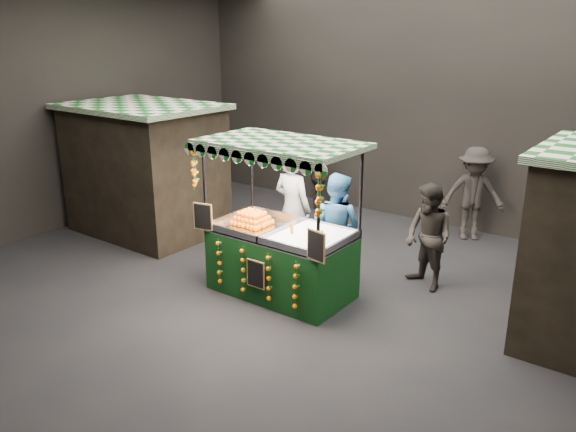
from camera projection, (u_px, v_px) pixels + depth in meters
The scene contains 11 objects.
ground at pixel (292, 305), 8.64m from camera, with size 12.00×12.00×0.00m, color black.
market_hall at pixel (293, 76), 7.59m from camera, with size 12.10×10.10×5.05m.
neighbour_stall_left at pixel (146, 169), 11.50m from camera, with size 3.00×2.20×2.60m.
juice_stall at pixel (280, 249), 8.79m from camera, with size 2.50×1.47×2.42m.
vendor_grey at pixel (293, 208), 9.93m from camera, with size 0.75×0.50×2.02m.
vendor_blue at pixel (336, 228), 9.25m from camera, with size 0.90×0.71×1.83m.
shopper_0 at pixel (222, 181), 12.56m from camera, with size 0.67×0.51×1.63m.
shopper_1 at pixel (429, 237), 8.98m from camera, with size 1.04×0.95×1.72m.
shopper_2 at pixel (319, 176), 13.03m from camera, with size 0.98×0.88×1.60m.
shopper_3 at pixel (473, 194), 11.12m from camera, with size 1.38×1.19×1.85m.
shopper_4 at pixel (199, 175), 12.90m from camera, with size 0.87×0.61×1.69m.
Camera 1 is at (4.61, -6.29, 3.96)m, focal length 35.62 mm.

